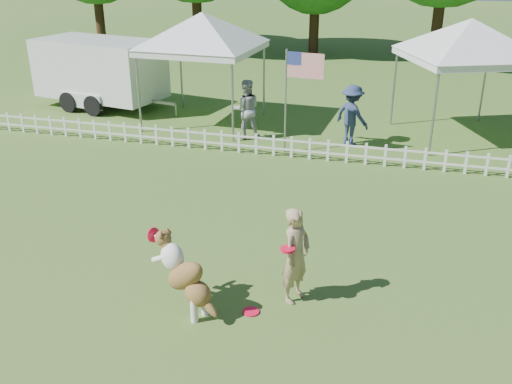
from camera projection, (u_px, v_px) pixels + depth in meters
ground at (243, 304)px, 9.21m from camera, size 120.00×120.00×0.00m
picket_fence at (319, 150)px, 15.28m from camera, size 22.00×0.08×0.60m
handler at (296, 255)px, 9.04m from camera, size 0.57×0.69×1.62m
dog at (186, 276)px, 8.77m from camera, size 1.31×0.89×1.29m
frisbee_on_turf at (251, 312)px, 9.00m from camera, size 0.29×0.29×0.02m
canopy_tent_left at (204, 71)px, 17.97m from camera, size 3.44×3.44×3.41m
canopy_tent_right at (464, 81)px, 16.62m from camera, size 4.32×4.32×3.39m
cargo_trailer at (100, 73)px, 20.10m from camera, size 5.83×3.40×2.41m
flag_pole at (286, 102)px, 15.44m from camera, size 1.10×0.23×2.85m
spectator_a at (246, 109)px, 16.85m from camera, size 1.05×0.95×1.76m
spectator_b at (352, 115)px, 16.31m from camera, size 1.29×1.17×1.74m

